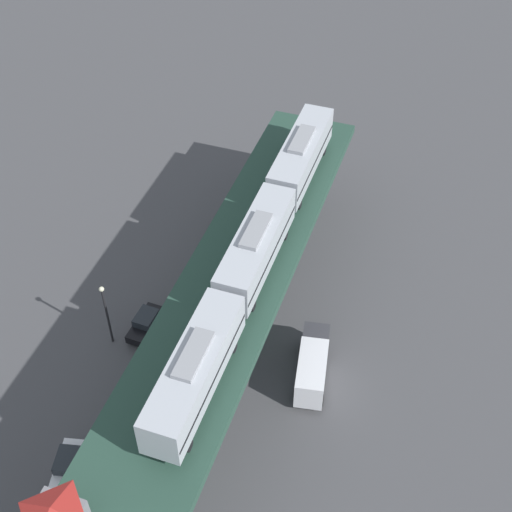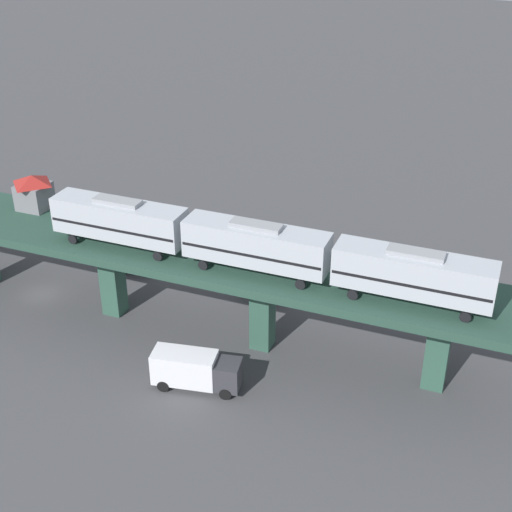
{
  "view_description": "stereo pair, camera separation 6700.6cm",
  "coord_description": "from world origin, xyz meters",
  "px_view_note": "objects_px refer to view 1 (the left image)",
  "views": [
    {
      "loc": [
        -14.44,
        14.69,
        49.36
      ],
      "look_at": [
        -1.34,
        -23.44,
        9.76
      ],
      "focal_mm": 50.0,
      "sensor_mm": 36.0,
      "label": 1
    },
    {
      "loc": [
        -48.22,
        -41.94,
        37.46
      ],
      "look_at": [
        -1.34,
        -23.44,
        9.76
      ],
      "focal_mm": 50.0,
      "sensor_mm": 36.0,
      "label": 2
    }
  ],
  "objects_px": {
    "delivery_truck": "(312,365)",
    "street_lamp": "(106,310)",
    "street_car_white": "(68,466)",
    "street_car_black": "(146,323)",
    "subway_train": "(256,247)"
  },
  "relations": [
    {
      "from": "street_car_white",
      "to": "delivery_truck",
      "type": "bearing_deg",
      "value": -136.2
    },
    {
      "from": "street_car_white",
      "to": "street_lamp",
      "type": "distance_m",
      "value": 13.07
    },
    {
      "from": "delivery_truck",
      "to": "street_lamp",
      "type": "xyz_separation_m",
      "value": [
        17.64,
        1.89,
        2.35
      ]
    },
    {
      "from": "subway_train",
      "to": "street_car_white",
      "type": "relative_size",
      "value": 7.92
    },
    {
      "from": "street_car_white",
      "to": "street_lamp",
      "type": "xyz_separation_m",
      "value": [
        2.76,
        -12.38,
        3.17
      ]
    },
    {
      "from": "street_car_white",
      "to": "street_lamp",
      "type": "relative_size",
      "value": 0.68
    },
    {
      "from": "subway_train",
      "to": "street_car_white",
      "type": "distance_m",
      "value": 21.75
    },
    {
      "from": "street_car_white",
      "to": "street_lamp",
      "type": "height_order",
      "value": "street_lamp"
    },
    {
      "from": "street_car_black",
      "to": "delivery_truck",
      "type": "height_order",
      "value": "delivery_truck"
    },
    {
      "from": "street_car_black",
      "to": "street_lamp",
      "type": "height_order",
      "value": "street_lamp"
    },
    {
      "from": "delivery_truck",
      "to": "street_car_white",
      "type": "bearing_deg",
      "value": 43.8
    },
    {
      "from": "delivery_truck",
      "to": "street_lamp",
      "type": "bearing_deg",
      "value": 6.12
    },
    {
      "from": "street_car_white",
      "to": "street_car_black",
      "type": "bearing_deg",
      "value": -88.22
    },
    {
      "from": "street_car_black",
      "to": "street_car_white",
      "type": "bearing_deg",
      "value": 91.78
    },
    {
      "from": "street_car_white",
      "to": "delivery_truck",
      "type": "height_order",
      "value": "delivery_truck"
    }
  ]
}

